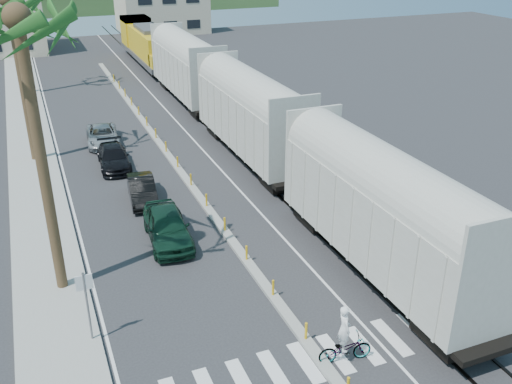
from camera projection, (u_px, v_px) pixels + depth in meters
ground at (294, 326)px, 21.95m from camera, size 140.00×140.00×0.00m
sidewalk at (30, 145)px, 40.00m from camera, size 3.00×90.00×0.15m
rails at (202, 113)px, 47.17m from camera, size 1.56×100.00×0.06m
median at (166, 152)px, 38.68m from camera, size 0.45×60.00×0.85m
crosswalk at (318, 359)px, 20.27m from camera, size 14.00×2.20×0.01m
lane_markings at (121, 135)px, 42.21m from camera, size 9.42×90.00×0.01m
freight_train at (222, 95)px, 41.53m from camera, size 3.00×60.94×5.85m
street_sign at (86, 297)px, 20.30m from camera, size 0.60×0.08×3.00m
buildings at (26, 5)px, 78.10m from camera, size 38.00×27.00×10.00m
car_lead at (167, 226)px, 27.55m from camera, size 2.60×5.10×1.65m
car_second at (142, 190)px, 31.78m from camera, size 2.23×4.34×1.34m
car_third at (114, 157)px, 36.28m from camera, size 2.30×4.73×1.32m
car_rear at (102, 135)px, 40.18m from camera, size 2.90×4.96×1.28m
cyclist at (345, 344)px, 19.89m from camera, size 1.26×2.15×2.33m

